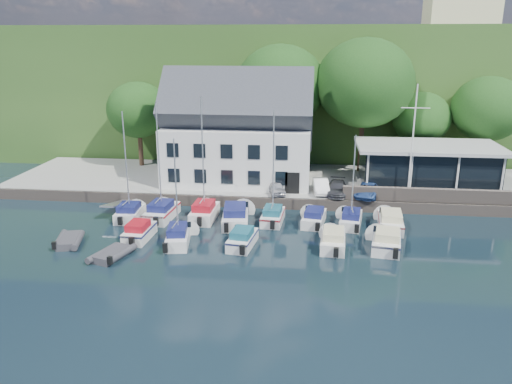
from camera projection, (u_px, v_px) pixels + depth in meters
The scene contains 36 objects.
ground at pixel (306, 263), 33.86m from camera, with size 180.00×180.00×0.00m, color black.
quay at pixel (309, 184), 50.33m from camera, with size 60.00×13.00×1.00m, color gray.
quay_face at pixel (308, 204), 44.16m from camera, with size 60.00×0.30×1.00m, color #62564E.
hillside at pixel (313, 76), 90.37m from camera, with size 160.00×75.00×16.00m, color #28491B.
field_patch at pixel (357, 30), 94.72m from camera, with size 50.00×30.00×0.30m, color #535E2F.
farmhouse at pixel (462, 0), 74.97m from camera, with size 10.40×7.00×8.20m, color beige, non-canonical shape.
harbor_building at pixel (238, 137), 48.69m from camera, with size 14.40×8.20×8.70m, color silver, non-canonical shape.
club_pavilion at pixel (427, 166), 46.98m from camera, with size 13.20×7.20×4.10m, color black, non-canonical shape.
seawall at pixel (448, 196), 42.94m from camera, with size 18.00×0.50×1.20m, color #62564E.
gangway at pixel (121, 210), 44.16m from camera, with size 1.20×6.00×1.40m, color #B7B8BC, non-canonical shape.
car_silver at pixel (276, 187), 45.51m from camera, with size 1.32×3.29×1.12m, color #BABBC0.
car_white at pixel (321, 186), 45.79m from camera, with size 1.31×3.76×1.24m, color white.
car_dgrey at pixel (337, 188), 45.21m from camera, with size 1.64×4.03×1.17m, color #303136.
car_blue at pixel (368, 190), 44.62m from camera, with size 1.44×3.66×1.25m, color navy.
flagpole at pixel (412, 143), 42.85m from camera, with size 2.39×0.20×9.97m, color silver, non-canonical shape.
tree_0 at pixel (139, 124), 54.47m from camera, with size 6.73×6.73×9.20m, color #133610, non-canonical shape.
tree_1 at pixel (201, 125), 54.24m from camera, with size 6.62×6.62×9.04m, color #133610, non-canonical shape.
tree_2 at pixel (280, 107), 53.38m from camera, with size 9.58×9.58×13.10m, color #133610, non-canonical shape.
tree_3 at pixel (363, 106), 51.37m from camera, with size 10.06×10.06×13.76m, color #133610, non-canonical shape.
tree_4 at pixel (420, 132), 52.75m from camera, with size 6.07×6.07×8.30m, color #133610, non-canonical shape.
tree_5 at pixel (486, 125), 51.28m from camera, with size 7.32×7.32×10.01m, color #133610, non-canonical shape.
boat_r1_0 at pixel (127, 171), 40.89m from camera, with size 1.99×5.08×8.40m, color silver, non-canonical shape.
boat_r1_1 at pixel (159, 164), 40.77m from camera, with size 2.08×5.91×9.45m, color silver, non-canonical shape.
boat_r1_2 at pixel (203, 164), 40.64m from camera, with size 2.01×5.79×9.60m, color silver, non-canonical shape.
boat_r1_3 at pixel (236, 214), 41.03m from camera, with size 2.24×7.15×1.56m, color silver, non-canonical shape.
boat_r1_4 at pixel (273, 173), 40.07m from camera, with size 1.78×5.17×8.46m, color silver, non-canonical shape.
boat_r1_5 at pixel (314, 216), 40.79m from camera, with size 1.78×5.22×1.34m, color silver, non-canonical shape.
boat_r1_6 at pixel (353, 177), 39.45m from camera, with size 1.74×5.35×8.21m, color silver, non-canonical shape.
boat_r1_7 at pixel (390, 219), 39.94m from camera, with size 2.01×6.33×1.43m, color silver, non-canonical shape.
boat_r2_0 at pixel (139, 230), 37.71m from camera, with size 1.78×4.91×1.42m, color silver, non-canonical shape.
boat_r2_1 at pixel (176, 187), 35.86m from camera, with size 1.71×5.84×8.73m, color silver, non-canonical shape.
boat_r2_2 at pixel (242, 237), 36.40m from camera, with size 1.75×5.04×1.39m, color silver, non-canonical shape.
boat_r2_3 at pixel (333, 238), 36.27m from camera, with size 1.89×5.78×1.39m, color silver, non-canonical shape.
boat_r2_4 at pixel (387, 239), 35.85m from camera, with size 2.12×5.36×1.51m, color silver, non-canonical shape.
dinghy_0 at pixel (69, 239), 36.84m from camera, with size 1.93×3.22×0.75m, color #343438, non-canonical shape.
dinghy_1 at pixel (112, 253), 34.51m from camera, with size 1.92×3.20×0.75m, color #343438, non-canonical shape.
Camera 1 is at (0.06, -31.12, 14.58)m, focal length 35.00 mm.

